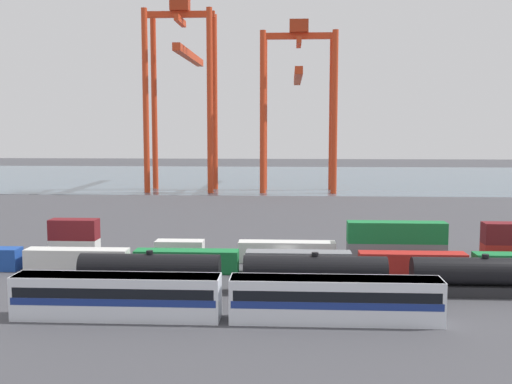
# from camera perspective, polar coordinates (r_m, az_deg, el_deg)

# --- Properties ---
(ground_plane) EXTENTS (420.00, 420.00, 0.00)m
(ground_plane) POSITION_cam_1_polar(r_m,az_deg,el_deg) (114.91, 2.89, -2.42)
(ground_plane) COLOR #424247
(harbour_water) EXTENTS (400.00, 110.00, 0.01)m
(harbour_water) POSITION_cam_1_polar(r_m,az_deg,el_deg) (206.19, 3.00, 1.35)
(harbour_water) COLOR #475B6B
(harbour_water) RESTS_ON ground_plane
(passenger_train) EXTENTS (37.51, 3.14, 3.90)m
(passenger_train) POSITION_cam_1_polar(r_m,az_deg,el_deg) (54.91, -2.86, -9.57)
(passenger_train) COLOR silver
(passenger_train) RESTS_ON ground_plane
(freight_tank_row) EXTENTS (48.47, 2.75, 4.21)m
(freight_tank_row) POSITION_cam_1_polar(r_m,az_deg,el_deg) (63.73, 5.45, -7.55)
(freight_tank_row) COLOR #232326
(freight_tank_row) RESTS_ON ground_plane
(shipping_container_1) EXTENTS (12.10, 2.44, 2.60)m
(shipping_container_1) POSITION_cam_1_polar(r_m,az_deg,el_deg) (76.21, -16.15, -6.02)
(shipping_container_1) COLOR silver
(shipping_container_1) RESTS_ON ground_plane
(shipping_container_2) EXTENTS (12.10, 2.44, 2.60)m
(shipping_container_2) POSITION_cam_1_polar(r_m,az_deg,el_deg) (73.00, -6.41, -6.34)
(shipping_container_2) COLOR #197538
(shipping_container_2) RESTS_ON ground_plane
(shipping_container_3) EXTENTS (12.10, 2.44, 2.60)m
(shipping_container_3) POSITION_cam_1_polar(r_m,az_deg,el_deg) (72.02, 3.92, -6.49)
(shipping_container_3) COLOR slate
(shipping_container_3) RESTS_ON ground_plane
(shipping_container_4) EXTENTS (12.10, 2.44, 2.60)m
(shipping_container_4) POSITION_cam_1_polar(r_m,az_deg,el_deg) (73.37, 14.19, -6.43)
(shipping_container_4) COLOR #AD211C
(shipping_container_4) RESTS_ON ground_plane
(shipping_container_6) EXTENTS (6.04, 2.44, 2.60)m
(shipping_container_6) POSITION_cam_1_polar(r_m,az_deg,el_deg) (82.60, -16.36, -5.09)
(shipping_container_6) COLOR silver
(shipping_container_6) RESTS_ON ground_plane
(shipping_container_7) EXTENTS (6.04, 2.44, 2.60)m
(shipping_container_7) POSITION_cam_1_polar(r_m,az_deg,el_deg) (82.15, -16.42, -3.31)
(shipping_container_7) COLOR maroon
(shipping_container_7) RESTS_ON shipping_container_6
(shipping_container_8) EXTENTS (6.04, 2.44, 2.60)m
(shipping_container_8) POSITION_cam_1_polar(r_m,az_deg,el_deg) (79.15, -7.04, -5.37)
(shipping_container_8) COLOR silver
(shipping_container_8) RESTS_ON ground_plane
(shipping_container_9) EXTENTS (12.10, 2.44, 2.60)m
(shipping_container_9) POSITION_cam_1_polar(r_m,az_deg,el_deg) (77.93, 2.86, -5.52)
(shipping_container_9) COLOR silver
(shipping_container_9) RESTS_ON ground_plane
(shipping_container_10) EXTENTS (12.10, 2.44, 2.60)m
(shipping_container_10) POSITION_cam_1_polar(r_m,az_deg,el_deg) (79.05, 12.77, -5.49)
(shipping_container_10) COLOR slate
(shipping_container_10) RESTS_ON ground_plane
(shipping_container_11) EXTENTS (12.10, 2.44, 2.60)m
(shipping_container_11) POSITION_cam_1_polar(r_m,az_deg,el_deg) (78.58, 12.81, -3.64)
(shipping_container_11) COLOR #197538
(shipping_container_11) RESTS_ON shipping_container_10
(shipping_container_12) EXTENTS (6.04, 2.44, 2.60)m
(shipping_container_12) POSITION_cam_1_polar(r_m,az_deg,el_deg) (82.41, 22.13, -5.32)
(shipping_container_12) COLOR #AD211C
(shipping_container_12) RESTS_ON ground_plane
(shipping_container_13) EXTENTS (6.04, 2.44, 2.60)m
(shipping_container_13) POSITION_cam_1_polar(r_m,az_deg,el_deg) (81.96, 22.21, -3.54)
(shipping_container_13) COLOR maroon
(shipping_container_13) RESTS_ON shipping_container_12
(gantry_crane_west) EXTENTS (17.99, 41.74, 49.59)m
(gantry_crane_west) POSITION_cam_1_polar(r_m,az_deg,el_deg) (168.04, -6.73, 10.60)
(gantry_crane_west) COLOR red
(gantry_crane_west) RESTS_ON ground_plane
(gantry_crane_central) EXTENTS (19.58, 41.67, 43.92)m
(gantry_crane_central) POSITION_cam_1_polar(r_m,az_deg,el_deg) (165.64, 3.92, 9.46)
(gantry_crane_central) COLOR red
(gantry_crane_central) RESTS_ON ground_plane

